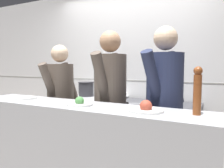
% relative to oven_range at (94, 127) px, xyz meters
% --- Properties ---
extents(wall_back_tiled, '(8.00, 0.06, 2.60)m').
position_rel_oven_range_xyz_m(wall_back_tiled, '(0.43, 0.40, 0.84)').
color(wall_back_tiled, white).
rests_on(wall_back_tiled, ground_plane).
extents(oven_range, '(0.83, 0.71, 0.91)m').
position_rel_oven_range_xyz_m(oven_range, '(0.00, 0.00, 0.00)').
color(oven_range, '#232326').
rests_on(oven_range, ground_plane).
extents(prep_counter, '(1.05, 0.65, 0.89)m').
position_rel_oven_range_xyz_m(prep_counter, '(0.97, -0.00, -0.01)').
color(prep_counter, '#38383D').
rests_on(prep_counter, ground_plane).
extents(pass_counter, '(2.38, 0.45, 1.03)m').
position_rel_oven_range_xyz_m(pass_counter, '(0.55, -1.14, 0.05)').
color(pass_counter, '#B7BABF').
rests_on(pass_counter, ground_plane).
extents(stock_pot, '(0.24, 0.24, 0.22)m').
position_rel_oven_range_xyz_m(stock_pot, '(-0.16, 0.03, 0.57)').
color(stock_pot, '#2D2D33').
rests_on(stock_pot, oven_range).
extents(sauce_pot, '(0.33, 0.33, 0.22)m').
position_rel_oven_range_xyz_m(sauce_pot, '(0.21, 0.06, 0.57)').
color(sauce_pot, beige).
rests_on(sauce_pot, oven_range).
extents(mixing_bowl_steel, '(0.22, 0.22, 0.11)m').
position_rel_oven_range_xyz_m(mixing_bowl_steel, '(1.00, 0.05, 0.49)').
color(mixing_bowl_steel, '#B7BABF').
rests_on(mixing_bowl_steel, prep_counter).
extents(chefs_knife, '(0.32, 0.16, 0.02)m').
position_rel_oven_range_xyz_m(chefs_knife, '(0.65, -0.16, 0.44)').
color(chefs_knife, '#B7BABF').
rests_on(chefs_knife, prep_counter).
extents(plated_dish_main, '(0.25, 0.25, 0.02)m').
position_rel_oven_range_xyz_m(plated_dish_main, '(-0.18, -1.12, 0.58)').
color(plated_dish_main, white).
rests_on(plated_dish_main, pass_counter).
extents(plated_dish_appetiser, '(0.23, 0.23, 0.08)m').
position_rel_oven_range_xyz_m(plated_dish_appetiser, '(0.57, -1.17, 0.59)').
color(plated_dish_appetiser, white).
rests_on(plated_dish_appetiser, pass_counter).
extents(plated_dish_dessert, '(0.28, 0.28, 0.10)m').
position_rel_oven_range_xyz_m(plated_dish_dessert, '(1.19, -1.15, 0.59)').
color(plated_dish_dessert, white).
rests_on(plated_dish_dessert, pass_counter).
extents(pepper_mill, '(0.06, 0.06, 0.35)m').
position_rel_oven_range_xyz_m(pepper_mill, '(1.55, -1.09, 0.75)').
color(pepper_mill, brown).
rests_on(pepper_mill, pass_counter).
extents(chef_head_cook, '(0.34, 0.71, 1.64)m').
position_rel_oven_range_xyz_m(chef_head_cook, '(-0.13, -0.60, 0.46)').
color(chef_head_cook, black).
rests_on(chef_head_cook, ground_plane).
extents(chef_sous, '(0.38, 0.77, 1.76)m').
position_rel_oven_range_xyz_m(chef_sous, '(0.60, -0.63, 0.52)').
color(chef_sous, black).
rests_on(chef_sous, ground_plane).
extents(chef_line, '(0.44, 0.77, 1.77)m').
position_rel_oven_range_xyz_m(chef_line, '(1.20, -0.61, 0.53)').
color(chef_line, black).
rests_on(chef_line, ground_plane).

